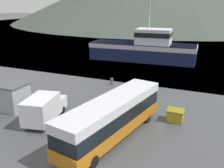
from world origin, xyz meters
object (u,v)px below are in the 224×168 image
at_px(delivery_van, 44,108).
at_px(dock_kiosk, 14,97).
at_px(storage_bin, 175,115).
at_px(fishing_boat, 145,48).
at_px(tour_bus, 113,116).

distance_m(delivery_van, dock_kiosk, 4.43).
xyz_separation_m(delivery_van, storage_bin, (10.84, 4.64, -0.72)).
bearing_deg(fishing_boat, dock_kiosk, 165.29).
height_order(tour_bus, fishing_boat, fishing_boat).
bearing_deg(tour_bus, fishing_boat, 112.01).
xyz_separation_m(tour_bus, storage_bin, (4.04, 4.82, -1.27)).
height_order(fishing_boat, storage_bin, fishing_boat).
distance_m(fishing_boat, dock_kiosk, 27.69).
height_order(storage_bin, dock_kiosk, dock_kiosk).
bearing_deg(storage_bin, delivery_van, -156.82).
bearing_deg(fishing_boat, tour_bus, -171.92).
bearing_deg(tour_bus, delivery_van, -171.11).
height_order(tour_bus, delivery_van, tour_bus).
bearing_deg(tour_bus, storage_bin, 60.43).
relative_size(tour_bus, delivery_van, 2.08).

